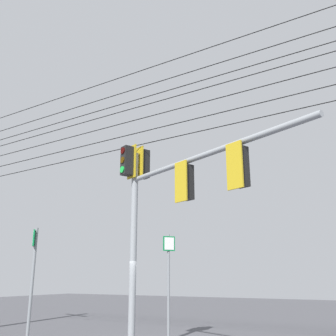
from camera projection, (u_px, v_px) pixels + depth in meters
name	position (u px, v px, depth m)	size (l,w,h in m)	color
signal_mast_assembly	(162.00, 192.00, 10.71)	(3.11, 6.13, 6.00)	gray
route_sign_primary	(31.00, 286.00, 8.56)	(0.27, 0.25, 3.13)	slate
route_sign_secondary	(169.00, 284.00, 10.06)	(0.27, 0.23, 3.15)	slate
overhead_wire_span	(159.00, 103.00, 12.19)	(0.58, 18.41, 2.99)	black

